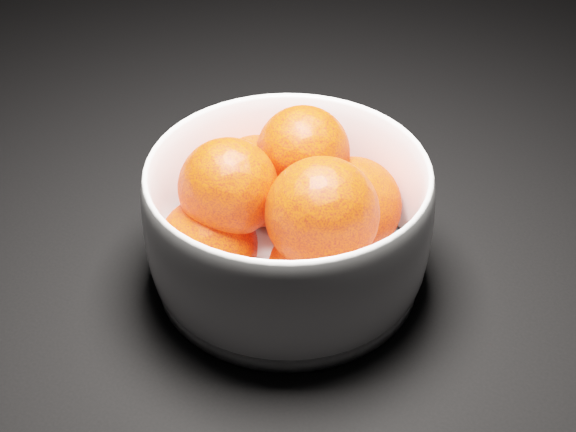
% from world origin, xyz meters
% --- Properties ---
extents(ground, '(3.00, 3.00, 0.00)m').
position_xyz_m(ground, '(0.00, 0.00, 0.00)').
color(ground, black).
rests_on(ground, ground).
extents(bowl, '(0.19, 0.19, 0.09)m').
position_xyz_m(bowl, '(-0.01, -0.25, 0.05)').
color(bowl, white).
rests_on(bowl, ground).
extents(orange_pile, '(0.15, 0.15, 0.11)m').
position_xyz_m(orange_pile, '(-0.02, -0.25, 0.06)').
color(orange_pile, '#FF2504').
rests_on(orange_pile, bowl).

